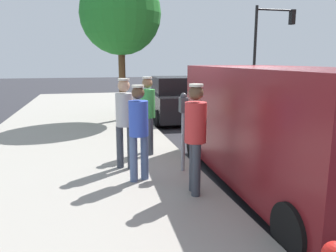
% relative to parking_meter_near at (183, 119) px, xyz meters
% --- Properties ---
extents(ground_plane, '(80.00, 80.00, 0.00)m').
position_rel_parking_meter_near_xyz_m(ground_plane, '(-1.35, -0.57, -1.18)').
color(ground_plane, '#2D2D33').
extents(sidewalk_slab, '(5.00, 32.00, 0.15)m').
position_rel_parking_meter_near_xyz_m(sidewalk_slab, '(2.15, -0.57, -1.11)').
color(sidewalk_slab, '#9E998E').
rests_on(sidewalk_slab, ground).
extents(parking_meter_near, '(0.14, 0.18, 1.52)m').
position_rel_parking_meter_near_xyz_m(parking_meter_near, '(0.00, 0.00, 0.00)').
color(parking_meter_near, gray).
rests_on(parking_meter_near, sidewalk_slab).
extents(pedestrian_in_green, '(0.34, 0.35, 1.76)m').
position_rel_parking_meter_near_xyz_m(pedestrian_in_green, '(0.44, -1.36, -0.02)').
color(pedestrian_in_green, '#383D47').
rests_on(pedestrian_in_green, sidewalk_slab).
extents(pedestrian_in_blue, '(0.35, 0.34, 1.70)m').
position_rel_parking_meter_near_xyz_m(pedestrian_in_blue, '(0.91, 0.32, -0.05)').
color(pedestrian_in_blue, '#4C608C').
rests_on(pedestrian_in_blue, sidewalk_slab).
extents(pedestrian_in_gray, '(0.34, 0.34, 1.78)m').
position_rel_parking_meter_near_xyz_m(pedestrian_in_gray, '(1.07, -0.43, -0.00)').
color(pedestrian_in_gray, '#383D47').
rests_on(pedestrian_in_gray, sidewalk_slab).
extents(pedestrian_in_red, '(0.34, 0.36, 1.76)m').
position_rel_parking_meter_near_xyz_m(pedestrian_in_red, '(0.13, 1.13, -0.02)').
color(pedestrian_in_red, '#383D47').
rests_on(pedestrian_in_red, sidewalk_slab).
extents(parked_van, '(2.31, 5.27, 2.15)m').
position_rel_parking_meter_near_xyz_m(parked_van, '(-1.50, 0.88, -0.03)').
color(parked_van, maroon).
rests_on(parked_van, ground).
extents(parked_sedan_behind, '(2.17, 4.50, 1.65)m').
position_rel_parking_meter_near_xyz_m(parked_sedan_behind, '(-1.56, -6.55, -0.43)').
color(parked_sedan_behind, black).
rests_on(parked_sedan_behind, ground).
extents(traffic_light_corner, '(2.48, 0.42, 5.20)m').
position_rel_parking_meter_near_xyz_m(traffic_light_corner, '(-8.27, -11.29, 2.34)').
color(traffic_light_corner, black).
rests_on(traffic_light_corner, ground).
extents(street_tree, '(2.79, 2.79, 5.08)m').
position_rel_parking_meter_near_xyz_m(street_tree, '(0.51, -6.01, 2.64)').
color(street_tree, brown).
rests_on(street_tree, sidewalk_slab).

